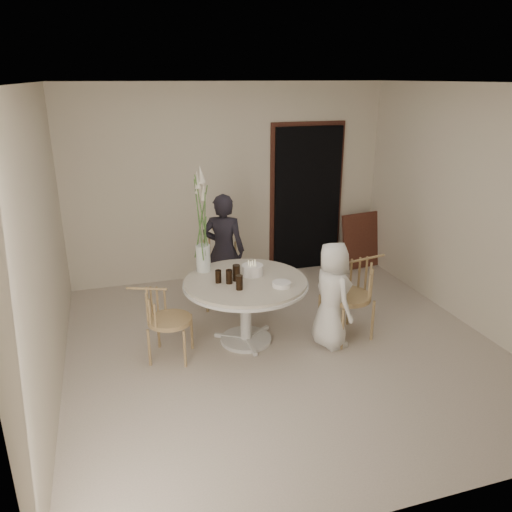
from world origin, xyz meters
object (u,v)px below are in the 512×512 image
object	(u,v)px
chair_left	(159,312)
flower_vase	(202,231)
chair_far	(218,258)
boy	(332,295)
chair_right	(357,286)
birthday_cake	(252,270)
girl	(224,250)
table	(246,290)

from	to	relation	value
chair_left	flower_vase	world-z (taller)	flower_vase
chair_far	boy	size ratio (longest dim) A/B	0.76
chair_right	birthday_cake	xyz separation A→B (m)	(-1.10, 0.31, 0.20)
girl	birthday_cake	xyz separation A→B (m)	(0.10, -0.91, 0.07)
girl	boy	bearing A→B (deg)	146.16
chair_left	girl	size ratio (longest dim) A/B	0.54
flower_vase	girl	bearing A→B (deg)	58.93
chair_far	birthday_cake	world-z (taller)	birthday_cake
birthday_cake	girl	bearing A→B (deg)	96.15
chair_left	birthday_cake	distance (m)	1.09
table	chair_right	xyz separation A→B (m)	(1.21, -0.19, -0.03)
boy	girl	bearing A→B (deg)	23.75
table	chair_left	distance (m)	0.94
table	chair_left	world-z (taller)	chair_left
table	birthday_cake	size ratio (longest dim) A/B	5.71
chair_left	girl	distance (m)	1.44
table	chair_left	xyz separation A→B (m)	(-0.93, -0.05, -0.11)
birthday_cake	table	bearing A→B (deg)	-133.27
chair_left	flower_vase	bearing A→B (deg)	-30.64
chair_right	boy	size ratio (longest dim) A/B	0.78
chair_far	girl	world-z (taller)	girl
table	chair_right	size ratio (longest dim) A/B	1.47
chair_far	birthday_cake	distance (m)	1.07
table	girl	size ratio (longest dim) A/B	0.93
chair_far	chair_right	world-z (taller)	chair_right
table	chair_left	bearing A→B (deg)	-177.00
birthday_cake	flower_vase	world-z (taller)	flower_vase
chair_far	flower_vase	distance (m)	1.03
birthday_cake	flower_vase	bearing A→B (deg)	150.21
chair_far	chair_right	size ratio (longest dim) A/B	0.98
table	flower_vase	size ratio (longest dim) A/B	1.13
table	girl	world-z (taller)	girl
boy	chair_left	bearing A→B (deg)	72.91
chair_right	birthday_cake	world-z (taller)	chair_right
boy	chair_right	bearing A→B (deg)	-76.60
chair_right	flower_vase	xyz separation A→B (m)	(-1.58, 0.59, 0.60)
flower_vase	chair_left	bearing A→B (deg)	-141.93
chair_far	flower_vase	size ratio (longest dim) A/B	0.75
boy	chair_far	bearing A→B (deg)	22.80
table	chair_far	size ratio (longest dim) A/B	1.50
chair_left	boy	size ratio (longest dim) A/B	0.67
chair_far	chair_left	world-z (taller)	chair_far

